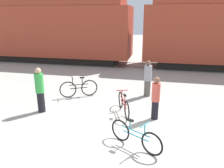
% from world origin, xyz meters
% --- Properties ---
extents(ground_plane, '(80.00, 80.00, 0.00)m').
position_xyz_m(ground_plane, '(0.00, 0.00, 0.00)').
color(ground_plane, '#A8A399').
extents(freight_train, '(27.30, 2.98, 5.68)m').
position_xyz_m(freight_train, '(0.00, 10.15, 3.00)').
color(freight_train, black).
rests_on(freight_train, ground_plane).
extents(rail_near, '(39.30, 0.07, 0.01)m').
position_xyz_m(rail_near, '(0.00, 9.44, 0.01)').
color(rail_near, '#4C4238').
rests_on(rail_near, ground_plane).
extents(rail_far, '(39.30, 0.07, 0.01)m').
position_xyz_m(rail_far, '(0.00, 10.87, 0.01)').
color(rail_far, '#4C4238').
rests_on(rail_far, ground_plane).
extents(bicycle_maroon, '(0.70, 1.60, 0.83)m').
position_xyz_m(bicycle_maroon, '(0.50, 1.36, 0.36)').
color(bicycle_maroon, black).
rests_on(bicycle_maroon, ground_plane).
extents(bicycle_teal, '(1.53, 0.90, 0.82)m').
position_xyz_m(bicycle_teal, '(1.20, -0.84, 0.35)').
color(bicycle_teal, black).
rests_on(bicycle_teal, ground_plane).
extents(bicycle_black, '(1.54, 0.86, 0.94)m').
position_xyz_m(bicycle_black, '(-1.80, 2.68, 0.40)').
color(bicycle_black, black).
rests_on(bicycle_black, ground_plane).
extents(person_in_red, '(0.29, 0.29, 1.55)m').
position_xyz_m(person_in_red, '(1.67, 1.11, 0.79)').
color(person_in_red, black).
rests_on(person_in_red, ground_plane).
extents(person_in_grey, '(0.34, 0.34, 1.66)m').
position_xyz_m(person_in_grey, '(1.24, 3.45, 0.83)').
color(person_in_grey, '#514C47').
rests_on(person_in_grey, ground_plane).
extents(person_in_green, '(0.32, 0.32, 1.73)m').
position_xyz_m(person_in_green, '(-2.60, 0.79, 0.87)').
color(person_in_green, black).
rests_on(person_in_green, ground_plane).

